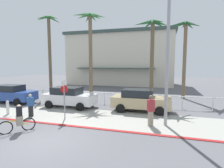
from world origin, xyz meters
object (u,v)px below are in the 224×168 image
at_px(palm_tree_0, 49,40).
at_px(car_tan_2, 140,100).
at_px(car_white_1, 69,97).
at_px(cyclist_yellow_0, 18,119).
at_px(pedestrian_1, 151,112).
at_px(palm_tree_2, 152,41).
at_px(car_blue_0, 12,94).
at_px(stop_sign_bike_lane, 64,94).
at_px(pedestrian_0, 31,106).
at_px(palm_tree_3, 185,43).
at_px(streetlight_curb, 168,52).
at_px(palm_tree_1, 90,36).
at_px(bollard_3, 8,107).

bearing_deg(palm_tree_0, car_tan_2, -23.41).
xyz_separation_m(car_white_1, car_tan_2, (5.94, 0.35, 0.00)).
height_order(cyclist_yellow_0, pedestrian_1, pedestrian_1).
xyz_separation_m(palm_tree_2, car_blue_0, (-12.50, -3.96, -4.87)).
bearing_deg(car_blue_0, pedestrian_1, -12.58).
distance_m(car_white_1, pedestrian_1, 7.54).
bearing_deg(stop_sign_bike_lane, palm_tree_2, 54.25).
height_order(stop_sign_bike_lane, pedestrian_0, stop_sign_bike_lane).
bearing_deg(car_white_1, stop_sign_bike_lane, -65.11).
bearing_deg(palm_tree_3, palm_tree_2, -135.91).
bearing_deg(streetlight_curb, stop_sign_bike_lane, -177.70).
bearing_deg(stop_sign_bike_lane, pedestrian_0, -174.73).
distance_m(streetlight_curb, pedestrian_0, 9.58).
height_order(car_white_1, pedestrian_1, pedestrian_1).
relative_size(palm_tree_1, car_white_1, 1.97).
bearing_deg(bollard_3, palm_tree_0, 105.99).
bearing_deg(streetlight_curb, car_white_1, 160.30).
bearing_deg(palm_tree_2, palm_tree_0, 173.63).
distance_m(streetlight_curb, car_blue_0, 14.52).
bearing_deg(cyclist_yellow_0, palm_tree_3, 54.15).
height_order(palm_tree_1, palm_tree_3, palm_tree_1).
bearing_deg(bollard_3, streetlight_curb, 2.67).
bearing_deg(car_tan_2, streetlight_curb, -59.33).
bearing_deg(car_blue_0, streetlight_curb, -11.42).
xyz_separation_m(car_white_1, pedestrian_0, (-1.09, -3.28, -0.15)).
distance_m(stop_sign_bike_lane, palm_tree_0, 11.87).
distance_m(stop_sign_bike_lane, car_blue_0, 8.09).
height_order(bollard_3, palm_tree_1, palm_tree_1).
bearing_deg(pedestrian_1, streetlight_curb, 7.37).
height_order(stop_sign_bike_lane, palm_tree_1, palm_tree_1).
bearing_deg(streetlight_curb, pedestrian_1, -172.63).
height_order(palm_tree_1, cyclist_yellow_0, palm_tree_1).
bearing_deg(pedestrian_0, car_blue_0, 146.45).
xyz_separation_m(car_blue_0, car_white_1, (6.04, -0.00, 0.00)).
distance_m(palm_tree_2, car_white_1, 9.02).
bearing_deg(car_white_1, car_tan_2, 3.34).
distance_m(bollard_3, pedestrian_0, 1.98).
xyz_separation_m(bollard_3, palm_tree_0, (-2.47, 8.60, 5.95)).
bearing_deg(car_white_1, car_blue_0, 179.96).
xyz_separation_m(palm_tree_3, car_blue_0, (-15.59, -6.96, -4.95)).
height_order(car_tan_2, pedestrian_0, car_tan_2).
xyz_separation_m(palm_tree_3, pedestrian_1, (-2.59, -9.86, -4.97)).
bearing_deg(pedestrian_1, pedestrian_0, -177.30).
bearing_deg(pedestrian_1, palm_tree_0, 146.69).
xyz_separation_m(streetlight_curb, pedestrian_0, (-8.88, -0.49, -3.56)).
bearing_deg(stop_sign_bike_lane, car_white_1, 114.89).
relative_size(car_tan_2, pedestrian_0, 2.79).
xyz_separation_m(palm_tree_3, pedestrian_0, (-10.64, -10.24, -5.10)).
bearing_deg(palm_tree_0, cyclist_yellow_0, -62.29).
bearing_deg(streetlight_curb, palm_tree_1, 139.07).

